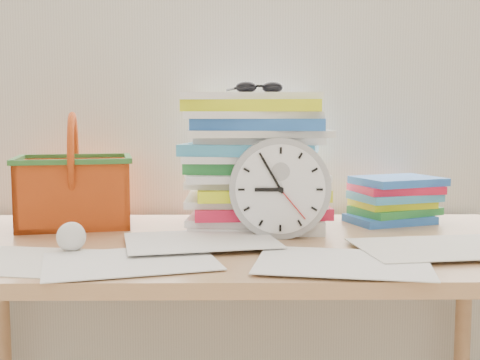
{
  "coord_description": "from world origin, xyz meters",
  "views": [
    {
      "loc": [
        0.0,
        0.26,
        1.03
      ],
      "look_at": [
        0.02,
        1.6,
        0.89
      ],
      "focal_mm": 45.0,
      "sensor_mm": 36.0,
      "label": 1
    }
  ],
  "objects_px": {
    "desk": "(233,272)",
    "basket": "(74,171)",
    "clock": "(280,188)",
    "book_stack": "(392,200)",
    "paper_stack": "(256,160)"
  },
  "relations": [
    {
      "from": "book_stack",
      "to": "paper_stack",
      "type": "bearing_deg",
      "value": -172.73
    },
    {
      "from": "desk",
      "to": "basket",
      "type": "relative_size",
      "value": 4.96
    },
    {
      "from": "desk",
      "to": "clock",
      "type": "bearing_deg",
      "value": 13.82
    },
    {
      "from": "book_stack",
      "to": "desk",
      "type": "bearing_deg",
      "value": -151.38
    },
    {
      "from": "book_stack",
      "to": "basket",
      "type": "bearing_deg",
      "value": -177.05
    },
    {
      "from": "book_stack",
      "to": "clock",
      "type": "bearing_deg",
      "value": -147.08
    },
    {
      "from": "clock",
      "to": "basket",
      "type": "distance_m",
      "value": 0.54
    },
    {
      "from": "desk",
      "to": "paper_stack",
      "type": "relative_size",
      "value": 3.73
    },
    {
      "from": "desk",
      "to": "paper_stack",
      "type": "distance_m",
      "value": 0.31
    },
    {
      "from": "paper_stack",
      "to": "basket",
      "type": "height_order",
      "value": "paper_stack"
    },
    {
      "from": "desk",
      "to": "clock",
      "type": "xyz_separation_m",
      "value": [
        0.11,
        0.03,
        0.19
      ]
    },
    {
      "from": "paper_stack",
      "to": "desk",
      "type": "bearing_deg",
      "value": -107.89
    },
    {
      "from": "clock",
      "to": "basket",
      "type": "xyz_separation_m",
      "value": [
        -0.51,
        0.16,
        0.03
      ]
    },
    {
      "from": "book_stack",
      "to": "basket",
      "type": "height_order",
      "value": "basket"
    },
    {
      "from": "desk",
      "to": "basket",
      "type": "bearing_deg",
      "value": 155.27
    }
  ]
}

